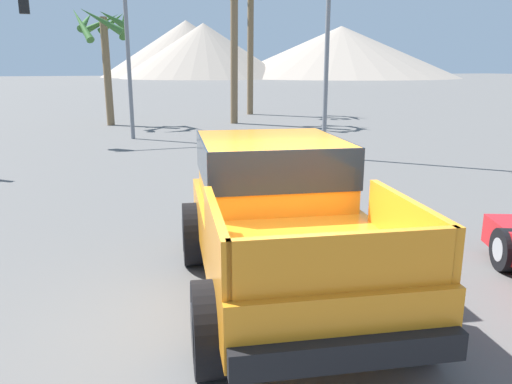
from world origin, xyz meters
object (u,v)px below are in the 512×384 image
(palm_tree_tall, at_px, (103,37))
(traffic_light_main, at_px, (85,31))
(street_lamp_post, at_px, (328,3))
(palm_tree_short, at_px, (250,9))
(orange_pickup_truck, at_px, (279,209))

(palm_tree_tall, bearing_deg, traffic_light_main, -100.78)
(street_lamp_post, distance_m, palm_tree_tall, 12.90)
(palm_tree_tall, height_order, palm_tree_short, palm_tree_short)
(street_lamp_post, distance_m, palm_tree_short, 14.94)
(traffic_light_main, xyz_separation_m, palm_tree_short, (9.42, 8.28, 1.92))
(orange_pickup_truck, xyz_separation_m, palm_tree_short, (7.79, 23.07, 4.93))
(orange_pickup_truck, relative_size, palm_tree_tall, 0.89)
(palm_tree_tall, relative_size, palm_tree_short, 0.69)
(palm_tree_tall, bearing_deg, palm_tree_short, 20.02)
(palm_tree_tall, bearing_deg, street_lamp_post, -63.65)
(street_lamp_post, relative_size, palm_tree_tall, 1.39)
(palm_tree_tall, xyz_separation_m, palm_tree_short, (8.43, 3.07, 1.84))
(traffic_light_main, xyz_separation_m, palm_tree_tall, (0.99, 5.21, 0.08))
(traffic_light_main, height_order, palm_tree_short, palm_tree_short)
(orange_pickup_truck, bearing_deg, palm_tree_tall, 102.14)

